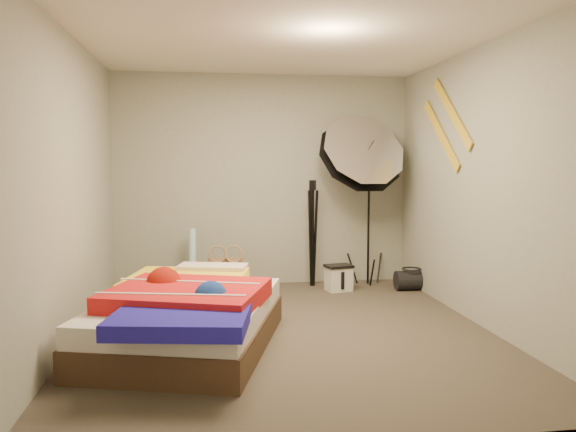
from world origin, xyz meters
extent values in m
plane|color=#494235|center=(0.00, 0.00, 0.00)|extent=(4.00, 4.00, 0.00)
plane|color=silver|center=(0.00, 0.00, 2.50)|extent=(4.00, 4.00, 0.00)
plane|color=#999C8E|center=(0.00, 2.00, 1.25)|extent=(3.50, 0.00, 3.50)
plane|color=#999C8E|center=(0.00, -2.00, 1.25)|extent=(3.50, 0.00, 3.50)
plane|color=#999C8E|center=(-1.75, 0.00, 1.25)|extent=(0.00, 4.00, 4.00)
plane|color=#999C8E|center=(1.75, 0.00, 1.25)|extent=(0.00, 4.00, 4.00)
cube|color=tan|center=(-0.47, 1.55, 0.20)|extent=(0.40, 0.18, 0.41)
cylinder|color=#6ABFD5|center=(-0.84, 1.71, 0.36)|extent=(0.08, 0.20, 0.72)
cube|color=silver|center=(0.81, 1.47, 0.14)|extent=(0.31, 0.25, 0.28)
cylinder|color=black|center=(1.65, 1.39, 0.11)|extent=(0.37, 0.23, 0.22)
cube|color=gold|center=(1.73, 0.60, 1.95)|extent=(0.02, 0.91, 0.78)
cube|color=gold|center=(1.73, 0.85, 1.75)|extent=(0.02, 0.91, 0.78)
cube|color=#483222|center=(-0.83, -0.29, 0.12)|extent=(1.68, 2.05, 0.23)
cube|color=silver|center=(-0.83, -0.29, 0.31)|extent=(1.64, 2.00, 0.16)
cube|color=yellow|center=(-0.85, 0.14, 0.43)|extent=(1.13, 1.04, 0.12)
cube|color=red|center=(-0.83, -0.43, 0.44)|extent=(1.36, 1.25, 0.14)
cube|color=#221CB3|center=(-0.84, -0.97, 0.42)|extent=(1.00, 0.85, 0.11)
cube|color=#F0AABB|center=(-0.62, 0.44, 0.46)|extent=(0.67, 0.43, 0.12)
cylinder|color=black|center=(1.25, 1.80, 0.82)|extent=(0.03, 0.03, 1.63)
cube|color=black|center=(1.25, 1.80, 1.58)|extent=(0.06, 0.06, 0.10)
cone|color=white|center=(1.09, 1.65, 1.53)|extent=(1.21, 0.84, 1.20)
cylinder|color=black|center=(0.56, 1.78, 0.57)|extent=(0.05, 0.05, 1.14)
cube|color=black|center=(0.56, 1.78, 1.20)|extent=(0.09, 0.09, 0.12)
camera|label=1|loc=(-0.67, -4.69, 1.45)|focal=35.00mm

